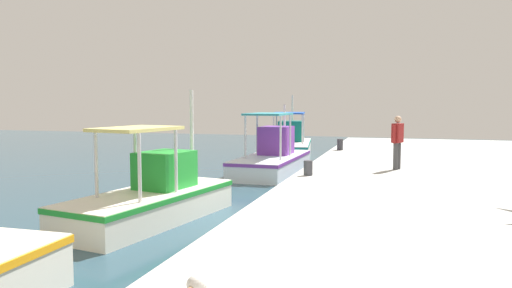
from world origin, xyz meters
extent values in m
cube|color=#B2B2AD|center=(0.00, -5.00, 0.40)|extent=(36.00, 10.00, 0.80)
cube|color=silver|center=(-1.37, 2.87, 0.37)|extent=(5.20, 2.64, 0.75)
cube|color=#1E8C2D|center=(-1.37, 2.87, 0.67)|extent=(5.24, 2.68, 0.12)
cube|color=#1E8C2D|center=(-0.76, 2.76, 1.21)|extent=(1.55, 1.31, 0.93)
cylinder|color=silver|center=(-2.58, 2.43, 1.51)|extent=(0.08, 0.08, 1.52)
cylinder|color=silver|center=(-2.36, 3.68, 1.51)|extent=(0.08, 0.08, 1.52)
cylinder|color=silver|center=(-1.26, 2.20, 1.51)|extent=(0.08, 0.08, 1.52)
cylinder|color=silver|center=(-1.04, 3.45, 1.51)|extent=(0.08, 0.08, 1.52)
cube|color=#D8CC72|center=(-1.81, 2.94, 2.31)|extent=(2.21, 1.66, 0.08)
cylinder|color=silver|center=(0.46, 2.55, 2.02)|extent=(0.10, 0.10, 2.53)
cube|color=white|center=(7.31, 2.04, 0.37)|extent=(5.65, 2.17, 0.74)
cube|color=#723399|center=(7.31, 2.04, 0.66)|extent=(5.70, 2.21, 0.12)
cube|color=#723399|center=(8.01, 2.03, 1.33)|extent=(1.60, 1.26, 1.17)
cylinder|color=silver|center=(6.03, 1.36, 1.59)|extent=(0.08, 0.08, 1.69)
cylinder|color=silver|center=(6.07, 2.78, 1.59)|extent=(0.08, 0.08, 1.69)
cylinder|color=silver|center=(7.55, 1.32, 1.59)|extent=(0.08, 0.08, 1.69)
cylinder|color=silver|center=(7.58, 2.75, 1.59)|extent=(0.08, 0.08, 1.69)
cube|color=teal|center=(6.81, 2.05, 2.47)|extent=(2.31, 1.55, 0.08)
cylinder|color=silver|center=(9.42, 1.99, 1.80)|extent=(0.10, 0.10, 2.10)
cube|color=silver|center=(13.39, 2.64, 0.41)|extent=(6.02, 2.94, 0.82)
cube|color=#0F7260|center=(13.39, 2.64, 0.74)|extent=(6.06, 2.99, 0.12)
cube|color=#0F7260|center=(14.10, 2.75, 1.37)|extent=(1.79, 1.49, 1.10)
cylinder|color=silver|center=(12.21, 1.72, 1.58)|extent=(0.08, 0.08, 1.52)
cylinder|color=silver|center=(11.99, 3.17, 1.58)|extent=(0.08, 0.08, 1.52)
cylinder|color=silver|center=(13.75, 1.95, 1.58)|extent=(0.08, 0.08, 1.52)
cylinder|color=silver|center=(13.53, 3.41, 1.58)|extent=(0.08, 0.08, 1.52)
cube|color=#1E4CB2|center=(12.87, 2.56, 2.38)|extent=(2.54, 1.88, 0.08)
cylinder|color=silver|center=(15.52, 2.96, 2.09)|extent=(0.10, 0.10, 2.53)
sphere|color=white|center=(-8.56, -1.53, 1.54)|extent=(0.18, 0.18, 0.16)
cylinder|color=#3F3F42|center=(4.19, -2.97, 1.23)|extent=(0.16, 0.16, 0.86)
cylinder|color=#3F3F42|center=(4.00, -2.90, 1.23)|extent=(0.16, 0.16, 0.86)
cube|color=maroon|center=(4.10, -2.94, 1.97)|extent=(0.49, 0.39, 0.61)
cylinder|color=maroon|center=(4.34, -3.04, 1.95)|extent=(0.10, 0.10, 0.58)
cylinder|color=maroon|center=(3.85, -2.84, 1.95)|extent=(0.10, 0.10, 0.58)
sphere|color=tan|center=(4.10, -2.94, 2.40)|extent=(0.22, 0.22, 0.22)
cylinder|color=#333338|center=(2.02, -0.45, 1.02)|extent=(0.26, 0.26, 0.44)
cylinder|color=#333338|center=(9.91, -0.45, 1.05)|extent=(0.27, 0.27, 0.50)
camera|label=1|loc=(-11.86, -2.98, 2.93)|focal=33.89mm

